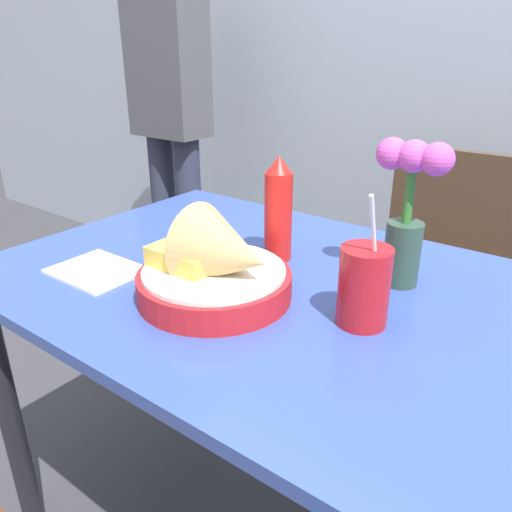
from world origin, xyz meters
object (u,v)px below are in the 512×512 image
(food_basket, at_px, (219,269))
(drink_cup, at_px, (364,289))
(chair_far_window, at_px, (436,266))
(person_standing, at_px, (169,98))
(ketchup_bottle, at_px, (278,210))
(flower_vase, at_px, (408,206))

(food_basket, relative_size, drink_cup, 1.22)
(chair_far_window, relative_size, person_standing, 0.52)
(ketchup_bottle, relative_size, drink_cup, 0.97)
(drink_cup, bearing_deg, chair_far_window, 97.66)
(food_basket, bearing_deg, ketchup_bottle, 95.89)
(chair_far_window, distance_m, food_basket, 0.92)
(food_basket, xyz_separation_m, ketchup_bottle, (-0.02, 0.22, 0.05))
(food_basket, bearing_deg, chair_far_window, 80.97)
(drink_cup, xyz_separation_m, flower_vase, (-0.01, 0.18, 0.09))
(ketchup_bottle, relative_size, person_standing, 0.14)
(chair_far_window, height_order, food_basket, food_basket)
(food_basket, height_order, ketchup_bottle, ketchup_bottle)
(food_basket, relative_size, ketchup_bottle, 1.26)
(ketchup_bottle, distance_m, person_standing, 1.23)
(flower_vase, xyz_separation_m, person_standing, (-1.27, 0.64, 0.07))
(food_basket, distance_m, person_standing, 1.38)
(ketchup_bottle, distance_m, flower_vase, 0.27)
(drink_cup, relative_size, flower_vase, 0.84)
(food_basket, distance_m, drink_cup, 0.26)
(ketchup_bottle, bearing_deg, flower_vase, 9.01)
(drink_cup, bearing_deg, food_basket, -162.33)
(drink_cup, xyz_separation_m, person_standing, (-1.28, 0.82, 0.16))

